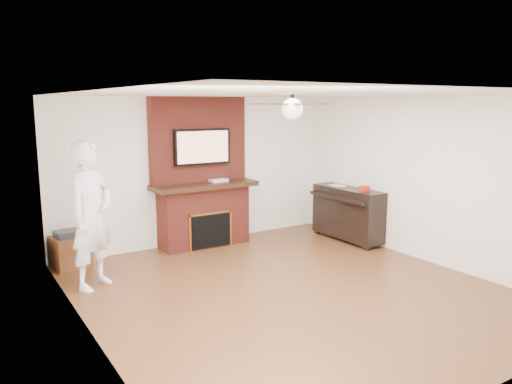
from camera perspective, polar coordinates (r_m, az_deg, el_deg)
room_shell at (r=6.26m, az=4.05°, el=-0.39°), size 5.36×5.86×2.86m
fireplace at (r=8.46m, az=-6.20°, el=0.56°), size 1.78×0.64×2.50m
tv at (r=8.34m, az=-6.15°, el=5.16°), size 1.00×0.08×0.60m
ceiling_fan at (r=6.16m, az=4.17°, el=9.55°), size 1.21×1.21×0.31m
person at (r=6.77m, az=-18.27°, el=-2.54°), size 0.85×0.80×1.93m
side_table at (r=7.88m, az=-20.49°, el=-6.26°), size 0.55×0.55×0.56m
piano at (r=8.91m, az=10.41°, el=-2.32°), size 0.54×1.43×1.02m
cable_box at (r=8.48m, az=-4.32°, el=1.34°), size 0.31×0.18×0.04m
candle_orange at (r=8.46m, az=-5.80°, el=-5.92°), size 0.07×0.07×0.13m
candle_green at (r=8.48m, az=-5.52°, el=-6.02°), size 0.07×0.07×0.09m
candle_cream at (r=8.52m, az=-4.52°, el=-5.86°), size 0.09×0.09×0.10m
candle_blue at (r=8.61m, az=-4.34°, el=-5.80°), size 0.06×0.06×0.07m
candle_orange_extra at (r=8.43m, az=-6.18°, el=-5.98°), size 0.07×0.07×0.13m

